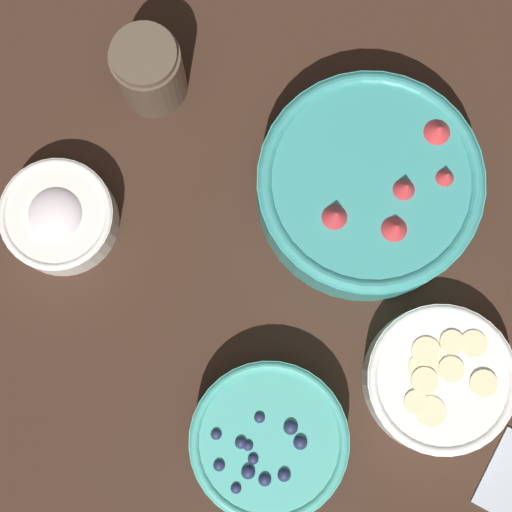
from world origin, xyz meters
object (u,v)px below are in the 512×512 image
Objects in this scene: bowl_cream at (58,219)px; bowl_strawberries at (369,186)px; bowl_blueberries at (271,441)px; bowl_bananas at (440,379)px; jar_chocolate at (150,72)px.

bowl_strawberries is at bearing 12.61° from bowl_cream.
bowl_cream is (-0.26, 0.21, -0.00)m from bowl_blueberries.
bowl_bananas is (0.17, 0.09, -0.01)m from bowl_blueberries.
bowl_cream is (-0.43, 0.12, 0.00)m from bowl_bananas.
bowl_cream is at bearing -167.39° from bowl_strawberries.
bowl_cream is (-0.33, -0.07, -0.01)m from bowl_strawberries.
bowl_strawberries is 1.46× the size of bowl_blueberries.
bowl_blueberries is 1.34× the size of bowl_cream.
bowl_blueberries is 0.19m from bowl_bananas.
jar_chocolate is at bearing 65.56° from bowl_cream.
jar_chocolate is at bearing 140.01° from bowl_bananas.
bowl_bananas is at bearing -63.42° from bowl_strawberries.
jar_chocolate is (-0.18, 0.38, 0.01)m from bowl_blueberries.
bowl_bananas is 1.28× the size of bowl_cream.
jar_chocolate is (-0.25, 0.10, 0.00)m from bowl_strawberries.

